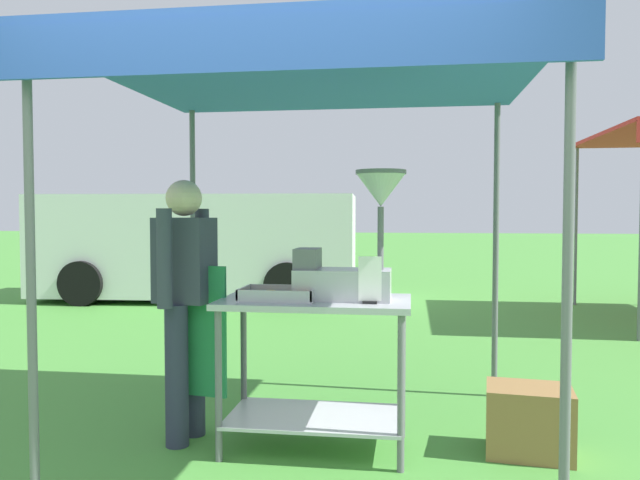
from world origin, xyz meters
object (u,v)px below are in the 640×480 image
at_px(donut_cart, 315,344).
at_px(supply_crate, 529,421).
at_px(donut_fryer, 353,250).
at_px(stall_canopy, 318,81).
at_px(van_white, 201,245).
at_px(donut_tray, 280,296).
at_px(menu_sign, 370,283).
at_px(vendor, 186,295).

height_order(donut_cart, supply_crate, donut_cart).
height_order(donut_fryer, supply_crate, donut_fryer).
xyz_separation_m(stall_canopy, supply_crate, (1.25, -0.01, -2.00)).
xyz_separation_m(stall_canopy, donut_cart, (0.00, -0.10, -1.57)).
distance_m(donut_cart, van_white, 6.85).
relative_size(supply_crate, van_white, 0.10).
height_order(donut_cart, donut_tray, donut_tray).
distance_m(menu_sign, van_white, 7.12).
bearing_deg(vendor, donut_fryer, -1.37).
xyz_separation_m(donut_tray, vendor, (-0.61, 0.09, -0.02)).
relative_size(vendor, van_white, 0.31).
relative_size(menu_sign, supply_crate, 0.51).
height_order(donut_tray, vendor, vendor).
relative_size(donut_fryer, van_white, 0.15).
height_order(donut_tray, supply_crate, donut_tray).
xyz_separation_m(donut_fryer, vendor, (-1.03, 0.02, -0.29)).
xyz_separation_m(stall_canopy, donut_fryer, (0.23, -0.10, -1.00)).
relative_size(donut_cart, van_white, 0.22).
distance_m(donut_fryer, van_white, 6.96).
xyz_separation_m(donut_cart, vendor, (-0.81, 0.02, 0.27)).
relative_size(donut_fryer, menu_sign, 2.85).
bearing_deg(stall_canopy, donut_fryer, -24.83).
bearing_deg(van_white, stall_canopy, -64.97).
relative_size(stall_canopy, donut_tray, 5.93).
bearing_deg(donut_cart, supply_crate, 4.20).
distance_m(stall_canopy, supply_crate, 2.36).
bearing_deg(stall_canopy, supply_crate, -0.30).
distance_m(stall_canopy, donut_fryer, 1.03).
distance_m(stall_canopy, donut_tray, 1.30).
distance_m(supply_crate, van_white, 7.41).
relative_size(donut_tray, supply_crate, 0.84).
relative_size(donut_cart, donut_fryer, 1.48).
bearing_deg(van_white, vendor, -71.71).
relative_size(stall_canopy, donut_cart, 2.31).
bearing_deg(vendor, stall_canopy, 5.65).
relative_size(menu_sign, van_white, 0.05).
xyz_separation_m(stall_canopy, van_white, (-2.86, 6.12, -1.32)).
bearing_deg(van_white, supply_crate, -56.17).
distance_m(stall_canopy, menu_sign, 1.25).
bearing_deg(stall_canopy, menu_sign, -36.26).
height_order(menu_sign, vendor, vendor).
bearing_deg(donut_cart, van_white, 114.68).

